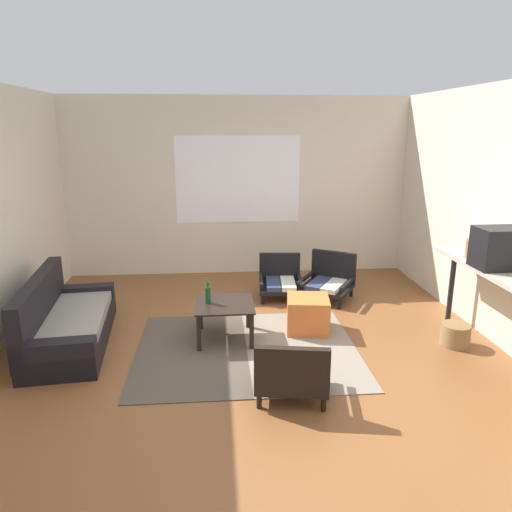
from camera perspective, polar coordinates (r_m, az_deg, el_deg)
name	(u,v)px	position (r m, az deg, el deg)	size (l,w,h in m)	color
ground_plane	(253,360)	(4.84, -0.30, -12.34)	(7.80, 7.80, 0.00)	brown
far_wall_with_window	(238,187)	(7.40, -2.19, 8.27)	(5.60, 0.13, 2.70)	beige
side_wall_right	(509,217)	(5.55, 28.04, 4.17)	(0.12, 6.60, 2.70)	beige
area_rug	(247,349)	(5.04, -1.10, -11.13)	(2.27, 1.89, 0.01)	#4C4238
couch	(65,324)	(5.48, -21.92, -7.52)	(0.90, 1.82, 0.74)	black
coffee_table	(225,310)	(5.16, -3.77, -6.42)	(0.62, 0.64, 0.41)	black
armchair_by_window	(280,279)	(6.52, 2.91, -2.77)	(0.61, 0.65, 0.55)	black
armchair_striped_foreground	(292,374)	(4.11, 4.32, -13.94)	(0.69, 0.62, 0.56)	black
armchair_corner	(329,279)	(6.50, 8.73, -2.80)	(0.85, 0.85, 0.60)	black
ottoman_orange	(308,314)	(5.45, 6.22, -6.94)	(0.46, 0.46, 0.39)	#D1662D
console_shelf	(490,275)	(5.29, 26.20, -2.08)	(0.44, 1.55, 0.92)	#B2AD9E
crt_television	(499,248)	(5.13, 27.14, 0.85)	(0.45, 0.34, 0.40)	black
clay_vase	(478,247)	(5.45, 25.09, 0.97)	(0.25, 0.25, 0.33)	#935B38
glass_bottle	(208,294)	(5.12, -5.78, -4.61)	(0.06, 0.06, 0.24)	#194723
wicker_basket	(455,335)	(5.51, 22.78, -8.70)	(0.30, 0.30, 0.23)	olive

